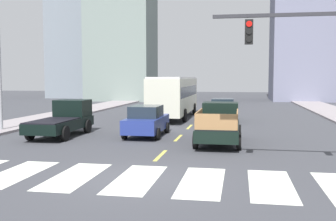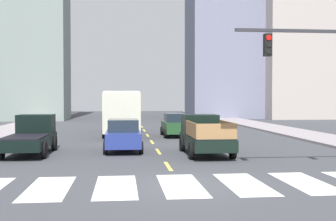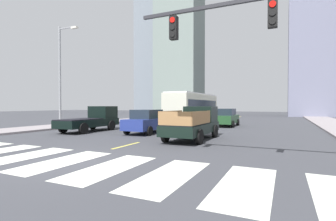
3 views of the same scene
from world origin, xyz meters
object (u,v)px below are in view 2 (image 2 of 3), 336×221
object	(u,v)px
pickup_dark	(32,136)
sedan_mid	(123,135)
pickup_stakebed	(204,135)
sedan_near_left	(176,125)
city_bus	(122,110)

from	to	relation	value
pickup_dark	sedan_mid	xyz separation A→B (m)	(4.70, 0.47, -0.06)
pickup_stakebed	sedan_near_left	size ratio (longest dim) A/B	1.18
pickup_dark	sedan_mid	bearing A→B (deg)	4.65
sedan_mid	sedan_near_left	bearing A→B (deg)	67.15
pickup_dark	city_bus	distance (m)	11.77
pickup_dark	sedan_near_left	world-z (taller)	pickup_dark
pickup_stakebed	sedan_near_left	distance (m)	10.01
pickup_dark	pickup_stakebed	bearing A→B (deg)	-7.89
pickup_dark	sedan_mid	world-z (taller)	pickup_dark
sedan_mid	pickup_stakebed	bearing A→B (deg)	-18.49
sedan_mid	pickup_dark	bearing A→B (deg)	-172.46
city_bus	pickup_dark	bearing A→B (deg)	-113.94
pickup_dark	sedan_near_left	size ratio (longest dim) A/B	1.18
sedan_near_left	pickup_dark	bearing A→B (deg)	-131.63
sedan_near_left	sedan_mid	bearing A→B (deg)	-112.46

